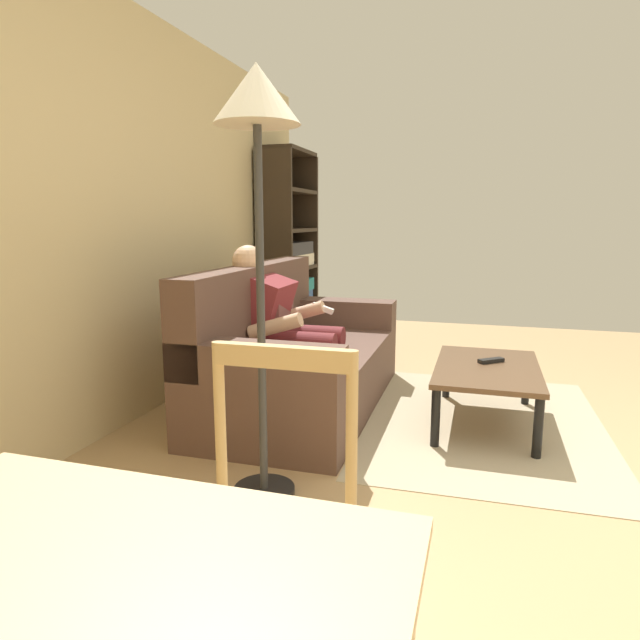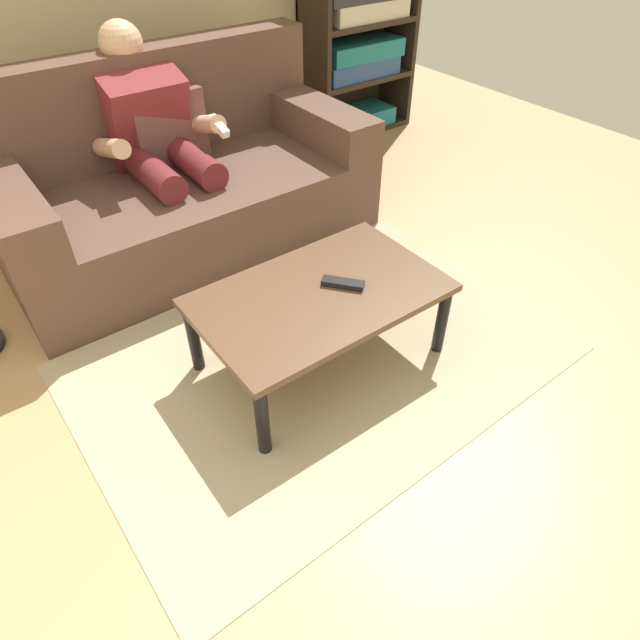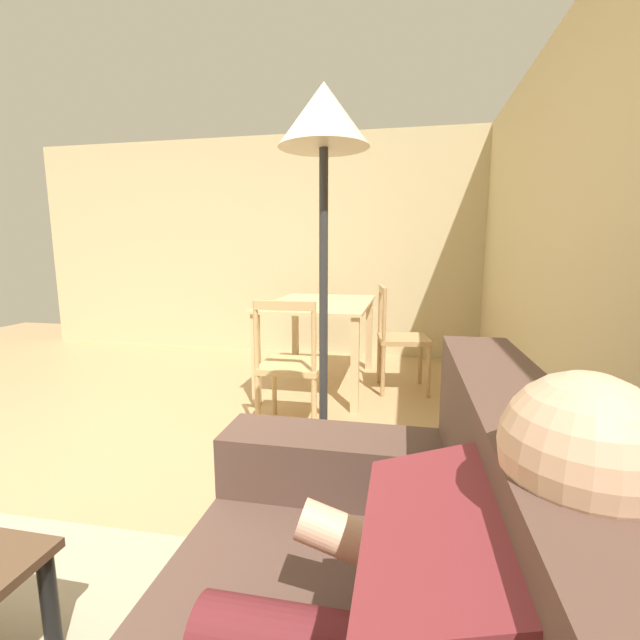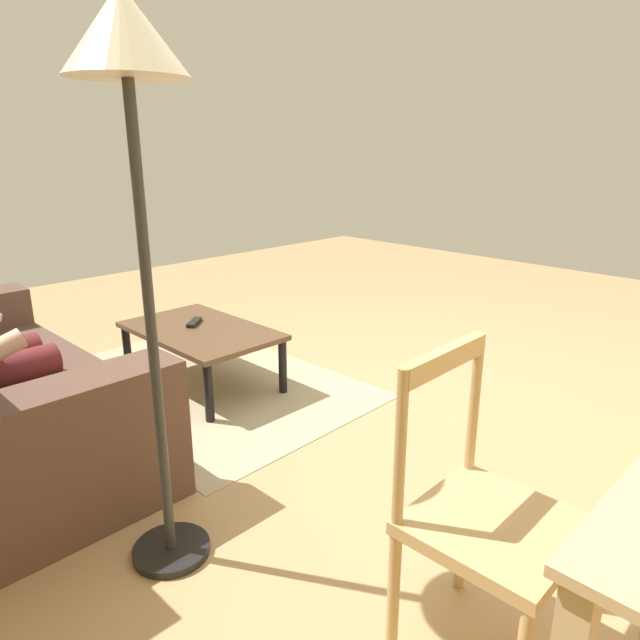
# 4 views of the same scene
# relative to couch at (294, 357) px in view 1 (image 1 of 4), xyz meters

# --- Properties ---
(ground_plane) EXTENTS (8.85, 8.85, 0.00)m
(ground_plane) POSITION_rel_couch_xyz_m (-1.05, -1.81, -0.33)
(ground_plane) COLOR tan
(wall_back) EXTENTS (6.85, 0.12, 2.51)m
(wall_back) POSITION_rel_couch_xyz_m (-1.05, 0.93, 0.93)
(wall_back) COLOR #D1BC8C
(wall_back) RESTS_ON ground_plane
(couch) EXTENTS (1.92, 0.95, 0.94)m
(couch) POSITION_rel_couch_xyz_m (0.00, 0.00, 0.00)
(couch) COLOR brown
(couch) RESTS_ON ground_plane
(person_lounging) EXTENTS (0.59, 0.92, 1.08)m
(person_lounging) POSITION_rel_couch_xyz_m (-0.06, 0.04, 0.23)
(person_lounging) COLOR maroon
(person_lounging) RESTS_ON ground_plane
(coffee_table) EXTENTS (0.98, 0.61, 0.37)m
(coffee_table) POSITION_rel_couch_xyz_m (0.01, -1.24, -0.01)
(coffee_table) COLOR brown
(coffee_table) RESTS_ON ground_plane
(tv_remote) EXTENTS (0.15, 0.16, 0.02)m
(tv_remote) POSITION_rel_couch_xyz_m (0.10, -1.27, 0.05)
(tv_remote) COLOR black
(tv_remote) RESTS_ON coffee_table
(bookshelf) EXTENTS (0.84, 0.36, 1.91)m
(bookshelf) POSITION_rel_couch_xyz_m (1.77, 0.68, 0.46)
(bookshelf) COLOR #2D2319
(bookshelf) RESTS_ON ground_plane
(dining_chair_facing_couch) EXTENTS (0.43, 0.43, 0.91)m
(dining_chair_facing_couch) POSITION_rel_couch_xyz_m (-2.21, -0.69, 0.12)
(dining_chair_facing_couch) COLOR tan
(dining_chair_facing_couch) RESTS_ON ground_plane
(area_rug) EXTENTS (2.03, 1.44, 0.01)m
(area_rug) POSITION_rel_couch_xyz_m (0.01, -1.24, -0.33)
(area_rug) COLOR tan
(area_rug) RESTS_ON ground_plane
(floor_lamp) EXTENTS (0.36, 0.36, 1.86)m
(floor_lamp) POSITION_rel_couch_xyz_m (-1.21, -0.28, 1.24)
(floor_lamp) COLOR black
(floor_lamp) RESTS_ON ground_plane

